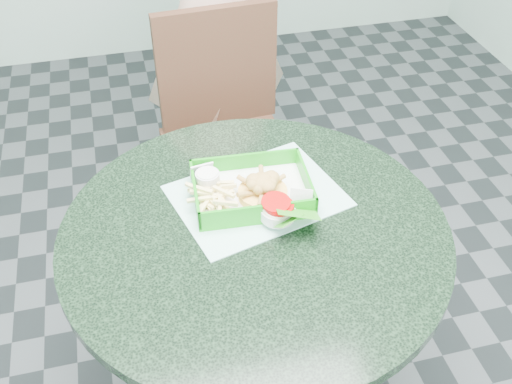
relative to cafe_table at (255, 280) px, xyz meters
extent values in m
cylinder|color=black|center=(0.00, 0.00, -0.20)|extent=(0.09, 0.09, 0.70)
cylinder|color=black|center=(0.00, 0.00, 0.15)|extent=(0.94, 0.94, 0.03)
cube|color=brown|center=(0.09, 0.71, -0.13)|extent=(0.44, 0.44, 0.04)
cube|color=brown|center=(0.09, 0.91, 0.12)|extent=(0.44, 0.04, 0.46)
cube|color=brown|center=(-0.10, 0.52, -0.37)|extent=(0.04, 0.04, 0.43)
cube|color=brown|center=(0.28, 0.52, -0.37)|extent=(0.04, 0.04, 0.43)
cube|color=brown|center=(-0.10, 0.90, -0.37)|extent=(0.04, 0.04, 0.43)
cube|color=brown|center=(0.28, 0.90, -0.37)|extent=(0.04, 0.04, 0.43)
imported|color=#D6A792|center=(0.11, 1.08, 0.28)|extent=(0.68, 0.49, 1.73)
cube|color=#98D4C9|center=(0.03, 0.11, 0.17)|extent=(0.47, 0.40, 0.00)
cube|color=#138F12|center=(0.02, 0.11, 0.18)|extent=(0.29, 0.21, 0.01)
cube|color=white|center=(0.02, 0.11, 0.18)|extent=(0.28, 0.20, 0.00)
cube|color=#138F12|center=(0.02, 0.21, 0.21)|extent=(0.29, 0.01, 0.05)
cube|color=#138F12|center=(0.02, 0.01, 0.21)|extent=(0.29, 0.01, 0.05)
cube|color=#138F12|center=(0.16, 0.11, 0.21)|extent=(0.01, 0.21, 0.05)
cube|color=#138F12|center=(-0.12, 0.11, 0.21)|extent=(0.01, 0.21, 0.05)
cylinder|color=gold|center=(0.04, 0.09, 0.20)|extent=(0.12, 0.12, 0.02)
cylinder|color=silver|center=(-0.09, 0.15, 0.22)|extent=(0.06, 0.06, 0.03)
cylinder|color=white|center=(-0.09, 0.15, 0.24)|extent=(0.05, 0.05, 0.00)
cylinder|color=silver|center=(0.07, 0.01, 0.20)|extent=(0.09, 0.09, 0.03)
torus|color=white|center=(0.07, 0.01, 0.22)|extent=(0.08, 0.08, 0.01)
cylinder|color=#B30604|center=(0.07, 0.01, 0.23)|extent=(0.07, 0.07, 0.01)
camera|label=1|loc=(-0.25, -1.00, 1.19)|focal=42.00mm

